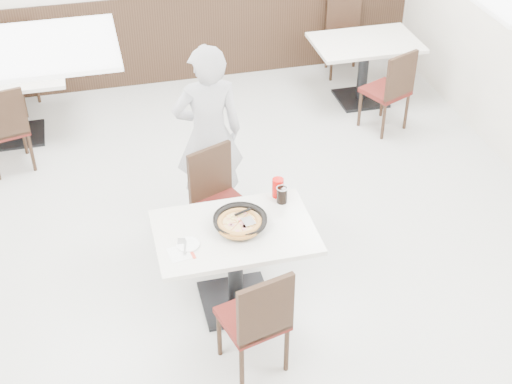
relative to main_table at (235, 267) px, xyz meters
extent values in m
plane|color=#AEADA9|center=(0.17, 0.51, -0.38)|extent=(7.00, 7.00, 0.00)
cube|color=black|center=(0.17, 3.99, 0.18)|extent=(5.90, 0.03, 1.10)
cylinder|color=black|center=(0.03, 0.04, 0.39)|extent=(0.12, 0.12, 0.04)
cylinder|color=black|center=(0.05, 0.03, 0.42)|extent=(0.32, 0.32, 0.01)
cylinder|color=#BC7F36|center=(0.04, -0.01, 0.44)|extent=(0.35, 0.35, 0.02)
cube|color=white|center=(0.10, -0.03, 0.47)|extent=(0.10, 0.12, 0.00)
cube|color=white|center=(-0.43, -0.16, 0.38)|extent=(0.19, 0.19, 0.00)
cylinder|color=white|center=(-0.37, -0.09, 0.38)|extent=(0.17, 0.17, 0.01)
cube|color=white|center=(-0.39, -0.13, 0.39)|extent=(0.05, 0.16, 0.00)
cylinder|color=black|center=(0.44, 0.25, 0.44)|extent=(0.08, 0.08, 0.13)
cylinder|color=#C00905|center=(0.43, 0.34, 0.45)|extent=(0.09, 0.09, 0.16)
imported|color=#BDBCC2|center=(0.04, 1.23, 0.48)|extent=(0.63, 0.42, 1.70)
camera|label=1|loc=(-0.85, -4.06, 3.75)|focal=50.00mm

